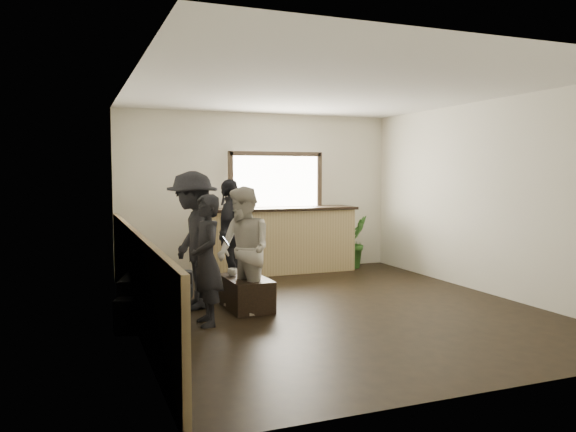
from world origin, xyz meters
name	(u,v)px	position (x,y,z in m)	size (l,w,h in m)	color
ground	(332,308)	(0.00, 0.00, 0.00)	(5.00, 6.00, 0.01)	black
room_shell	(279,196)	(-0.74, 0.00, 1.47)	(5.01, 6.01, 2.80)	silver
bar_counter	(281,236)	(0.30, 2.70, 0.64)	(2.70, 0.68, 2.13)	tan
sofa	(158,292)	(-2.15, 0.50, 0.28)	(1.92, 0.75, 0.56)	black
coffee_table	(246,293)	(-1.05, 0.38, 0.20)	(0.50, 0.91, 0.40)	black
cup_a	(232,272)	(-1.18, 0.56, 0.45)	(0.12, 0.12, 0.10)	silver
cup_b	(255,276)	(-0.97, 0.25, 0.45)	(0.09, 0.09, 0.09)	silver
potted_plant	(354,242)	(1.74, 2.65, 0.49)	(0.53, 0.43, 0.97)	#2D6623
person_a	(207,260)	(-1.70, -0.21, 0.75)	(0.46, 0.56, 1.51)	black
person_b	(244,250)	(-1.15, 0.13, 0.79)	(0.79, 0.90, 1.59)	beige
person_c	(193,240)	(-1.67, 0.66, 0.89)	(0.71, 1.17, 1.78)	black
person_d	(231,234)	(-0.89, 1.68, 0.83)	(0.83, 1.05, 1.66)	black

